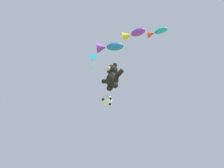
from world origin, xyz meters
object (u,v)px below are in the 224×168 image
at_px(fish_kite_violet, 133,34).
at_px(diamond_kite, 93,59).
at_px(soccer_ball_kite, 107,100).
at_px(teddy_bear_kite, 112,77).
at_px(fish_kite_cobalt, 108,47).
at_px(fish_kite_teal, 156,32).

bearing_deg(fish_kite_violet, diamond_kite, -178.22).
xyz_separation_m(fish_kite_violet, diamond_kite, (-5.38, -0.17, 0.51)).
distance_m(soccer_ball_kite, fish_kite_violet, 6.27).
xyz_separation_m(teddy_bear_kite, diamond_kite, (-3.21, 0.24, 4.25)).
relative_size(soccer_ball_kite, fish_kite_cobalt, 0.40).
xyz_separation_m(fish_kite_cobalt, diamond_kite, (-3.38, 0.87, 1.39)).
bearing_deg(soccer_ball_kite, teddy_bear_kite, -17.21).
relative_size(teddy_bear_kite, fish_kite_teal, 1.33).
distance_m(teddy_bear_kite, fish_kite_violet, 4.34).
height_order(fish_kite_cobalt, fish_kite_teal, fish_kite_teal).
distance_m(fish_kite_cobalt, diamond_kite, 3.76).
distance_m(soccer_ball_kite, diamond_kite, 6.43).
bearing_deg(fish_kite_cobalt, soccer_ball_kite, 139.22).
height_order(soccer_ball_kite, fish_kite_teal, fish_kite_teal).
relative_size(soccer_ball_kite, fish_kite_teal, 0.52).
xyz_separation_m(teddy_bear_kite, fish_kite_teal, (3.67, 1.84, 3.88)).
height_order(teddy_bear_kite, fish_kite_teal, fish_kite_teal).
relative_size(soccer_ball_kite, diamond_kite, 0.32).
distance_m(fish_kite_cobalt, fish_kite_teal, 4.40).
xyz_separation_m(soccer_ball_kite, fish_kite_violet, (3.04, 0.13, 5.48)).
xyz_separation_m(fish_kite_teal, diamond_kite, (-6.88, -1.60, 0.36)).
bearing_deg(diamond_kite, fish_kite_cobalt, -14.39).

